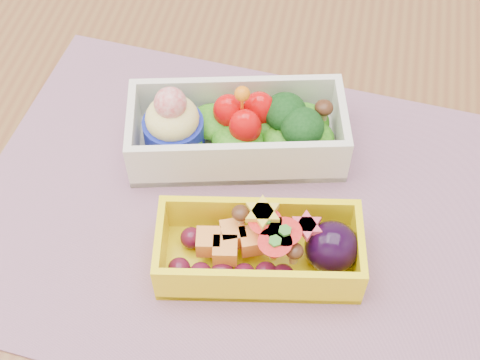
% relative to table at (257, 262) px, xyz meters
% --- Properties ---
extents(table, '(1.20, 0.80, 0.75)m').
position_rel_table_xyz_m(table, '(0.00, 0.00, 0.00)').
color(table, brown).
rests_on(table, ground).
extents(placemat, '(0.47, 0.37, 0.00)m').
position_rel_table_xyz_m(placemat, '(-0.02, -0.01, 0.10)').
color(placemat, '#A26F8B').
rests_on(placemat, table).
extents(bento_white, '(0.21, 0.13, 0.08)m').
position_rel_table_xyz_m(bento_white, '(-0.03, 0.06, 0.13)').
color(bento_white, silver).
rests_on(bento_white, placemat).
extents(bento_yellow, '(0.17, 0.10, 0.05)m').
position_rel_table_xyz_m(bento_yellow, '(0.01, -0.06, 0.12)').
color(bento_yellow, yellow).
rests_on(bento_yellow, placemat).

